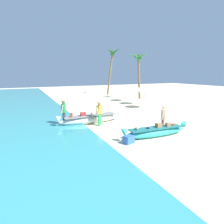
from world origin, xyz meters
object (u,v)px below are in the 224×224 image
(person_vendor_hatted, at_px, (99,111))
(cooler_box, at_px, (129,139))
(boat_cyan_foreground, at_px, (156,131))
(palm_tree_leaning_seaward, at_px, (112,58))
(palm_tree_tall_inland, at_px, (138,61))
(person_tourist_customer, at_px, (163,117))
(boat_white_midground, at_px, (90,119))
(person_vendor_assistant, at_px, (64,110))

(person_vendor_hatted, height_order, cooler_box, person_vendor_hatted)
(boat_cyan_foreground, height_order, palm_tree_leaning_seaward, palm_tree_leaning_seaward)
(person_vendor_hatted, distance_m, palm_tree_tall_inland, 14.30)
(person_tourist_customer, relative_size, palm_tree_leaning_seaward, 0.23)
(person_vendor_hatted, distance_m, person_tourist_customer, 4.04)
(boat_cyan_foreground, bearing_deg, person_tourist_customer, 25.62)
(boat_white_midground, distance_m, person_vendor_hatted, 1.10)
(person_vendor_hatted, bearing_deg, boat_white_midground, 114.18)
(person_vendor_hatted, height_order, palm_tree_leaning_seaward, palm_tree_leaning_seaward)
(person_vendor_hatted, height_order, person_tourist_customer, person_vendor_hatted)
(palm_tree_leaning_seaward, xyz_separation_m, cooler_box, (-8.53, -19.32, -5.42))
(boat_cyan_foreground, distance_m, boat_white_midground, 4.76)
(person_vendor_hatted, bearing_deg, cooler_box, -88.31)
(person_vendor_hatted, xyz_separation_m, cooler_box, (0.11, -3.56, -0.78))
(person_tourist_customer, distance_m, person_vendor_assistant, 6.25)
(palm_tree_tall_inland, relative_size, palm_tree_leaning_seaward, 0.84)
(boat_white_midground, height_order, palm_tree_leaning_seaward, palm_tree_leaning_seaward)
(boat_cyan_foreground, xyz_separation_m, person_vendor_assistant, (-4.03, 4.33, 0.76))
(person_tourist_customer, xyz_separation_m, cooler_box, (-2.64, -0.60, -0.73))
(boat_white_midground, height_order, person_tourist_customer, person_tourist_customer)
(boat_cyan_foreground, height_order, person_vendor_hatted, person_vendor_hatted)
(person_tourist_customer, height_order, palm_tree_tall_inland, palm_tree_tall_inland)
(person_vendor_hatted, bearing_deg, person_tourist_customer, -47.19)
(boat_white_midground, bearing_deg, boat_cyan_foreground, -61.17)
(palm_tree_tall_inland, bearing_deg, person_vendor_assistant, -142.71)
(palm_tree_tall_inland, bearing_deg, boat_cyan_foreground, -120.05)
(person_vendor_assistant, bearing_deg, person_vendor_hatted, -24.73)
(cooler_box, bearing_deg, person_vendor_hatted, 74.51)
(person_vendor_assistant, distance_m, palm_tree_leaning_seaward, 18.84)
(palm_tree_leaning_seaward, distance_m, cooler_box, 21.80)
(boat_cyan_foreground, relative_size, person_vendor_hatted, 2.40)
(palm_tree_leaning_seaward, bearing_deg, palm_tree_tall_inland, -80.86)
(person_tourist_customer, xyz_separation_m, palm_tree_tall_inland, (6.83, 12.83, 3.99))
(boat_white_midground, bearing_deg, person_vendor_hatted, -65.82)
(person_vendor_assistant, height_order, palm_tree_leaning_seaward, palm_tree_leaning_seaward)
(boat_white_midground, relative_size, person_vendor_assistant, 2.55)
(person_tourist_customer, bearing_deg, palm_tree_tall_inland, 61.96)
(person_vendor_assistant, xyz_separation_m, palm_tree_leaning_seaward, (10.74, 14.79, 4.57))
(palm_tree_tall_inland, bearing_deg, boat_white_midground, -137.67)
(boat_cyan_foreground, xyz_separation_m, person_tourist_customer, (0.82, 0.39, 0.63))
(person_vendor_hatted, distance_m, person_vendor_assistant, 2.32)
(boat_white_midground, xyz_separation_m, palm_tree_leaning_seaward, (9.00, 14.94, 5.30))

